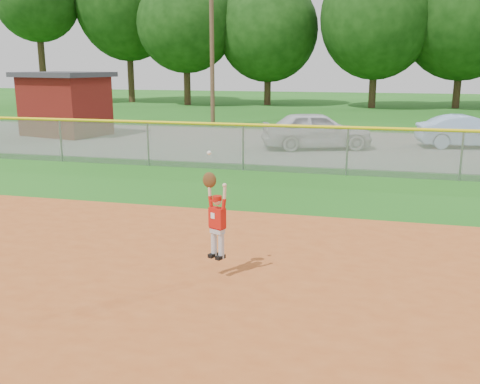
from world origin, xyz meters
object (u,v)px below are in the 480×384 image
(car_white_a, at_px, (317,130))
(car_blue, at_px, (468,132))
(ballplayer, at_px, (216,216))
(utility_shed, at_px, (65,104))

(car_white_a, height_order, car_blue, car_white_a)
(car_white_a, height_order, ballplayer, ballplayer)
(utility_shed, relative_size, ballplayer, 2.68)
(car_blue, bearing_deg, utility_shed, 82.29)
(car_white_a, relative_size, car_blue, 1.10)
(car_white_a, bearing_deg, ballplayer, 160.41)
(ballplayer, bearing_deg, utility_shed, 128.34)
(car_white_a, relative_size, ballplayer, 2.55)
(utility_shed, xyz_separation_m, ballplayer, (12.09, -15.29, -0.49))
(car_white_a, height_order, utility_shed, utility_shed)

